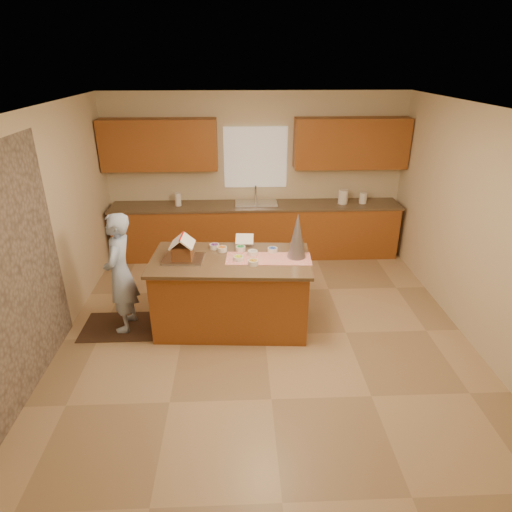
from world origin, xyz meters
The scene contains 28 objects.
floor centered at (0.00, 0.00, 0.00)m, with size 5.50×5.50×0.00m, color tan.
ceiling centered at (0.00, 0.00, 2.70)m, with size 5.50×5.50×0.00m, color silver.
wall_back centered at (0.00, 2.75, 1.35)m, with size 5.50×5.50×0.00m, color beige.
wall_front centered at (0.00, -2.75, 1.35)m, with size 5.50×5.50×0.00m, color beige.
wall_left centered at (-2.50, 0.00, 1.35)m, with size 5.50×5.50×0.00m, color beige.
wall_right centered at (2.50, 0.00, 1.35)m, with size 5.50×5.50×0.00m, color beige.
stone_accent centered at (-2.48, -0.80, 1.25)m, with size 2.50×2.50×0.00m, color gray.
window_curtain centered at (0.00, 2.72, 1.65)m, with size 1.05×0.03×1.00m, color white.
back_counter_base centered at (0.00, 2.45, 0.44)m, with size 4.80×0.60×0.88m, color #944A1E.
back_counter_top centered at (0.00, 2.45, 0.90)m, with size 4.85×0.63×0.04m, color brown.
upper_cabinet_left centered at (-1.55, 2.57, 1.90)m, with size 1.85×0.35×0.80m, color #92571F.
upper_cabinet_right centered at (1.55, 2.57, 1.90)m, with size 1.85×0.35×0.80m, color #92571F.
sink centered at (0.00, 2.45, 0.89)m, with size 0.70×0.45×0.12m, color silver.
faucet centered at (0.00, 2.63, 1.06)m, with size 0.03×0.03×0.28m, color silver.
island_base centered at (-0.41, 0.26, 0.45)m, with size 1.85×0.93×0.91m, color #944A1E.
island_top centered at (-0.41, 0.26, 0.93)m, with size 1.94×1.01×0.04m, color brown.
table_runner centered at (0.05, 0.23, 0.95)m, with size 1.03×0.37×0.01m, color red.
baking_tray centered at (-0.98, 0.24, 0.96)m, with size 0.47×0.35×0.03m, color silver.
cookbook centered at (-0.23, 0.64, 1.04)m, with size 0.23×0.02×0.19m, color white.
tinsel_tree centered at (0.40, 0.26, 1.23)m, with size 0.23×0.23×0.57m, color #AAA9B6.
rug centered at (-1.81, 0.26, 0.01)m, with size 1.04×0.68×0.01m, color black.
boy centered at (-1.76, 0.26, 0.78)m, with size 0.56×0.37×1.53m, color #A7C2ED.
canister_a centered at (1.46, 2.45, 1.02)m, with size 0.14×0.14×0.20m, color white.
canister_b centered at (1.46, 2.45, 1.04)m, with size 0.16×0.16×0.24m, color white.
canister_c centered at (1.81, 2.45, 1.01)m, with size 0.13×0.13×0.18m, color white.
paper_towel centered at (-1.30, 2.45, 1.03)m, with size 0.10×0.10×0.22m, color white.
gingerbread_house centered at (-0.98, 0.24, 1.08)m, with size 0.30×0.31×0.29m.
candy_bowls centered at (-0.27, 0.37, 0.98)m, with size 0.86×0.62×0.06m.
Camera 1 is at (-0.30, -4.56, 3.18)m, focal length 30.59 mm.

